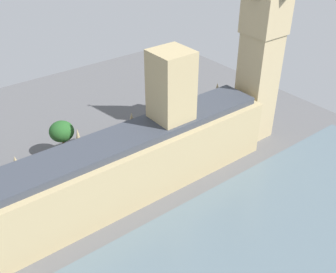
{
  "coord_description": "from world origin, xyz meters",
  "views": [
    {
      "loc": [
        -64.06,
        35.33,
        59.93
      ],
      "look_at": [
        1.0,
        -14.86,
        8.3
      ],
      "focal_mm": 42.97,
      "sensor_mm": 36.0,
      "label": 1
    }
  ],
  "objects_px": {
    "parliament_building": "(129,161)",
    "pedestrian_trailing": "(122,163)",
    "car_black_kerbside": "(172,131)",
    "double_decker_bus_opposite_hall": "(22,177)",
    "car_blue_near_tower": "(102,161)",
    "street_lamp_under_trees": "(164,104)",
    "clock_tower": "(263,35)",
    "plane_tree_corner": "(62,132)",
    "car_silver_midblock": "(127,149)"
  },
  "relations": [
    {
      "from": "parliament_building",
      "to": "pedestrian_trailing",
      "type": "height_order",
      "value": "parliament_building"
    },
    {
      "from": "car_black_kerbside",
      "to": "double_decker_bus_opposite_hall",
      "type": "distance_m",
      "value": 42.04
    },
    {
      "from": "parliament_building",
      "to": "double_decker_bus_opposite_hall",
      "type": "distance_m",
      "value": 25.95
    },
    {
      "from": "car_blue_near_tower",
      "to": "street_lamp_under_trees",
      "type": "distance_m",
      "value": 29.4
    },
    {
      "from": "parliament_building",
      "to": "clock_tower",
      "type": "bearing_deg",
      "value": -89.48
    },
    {
      "from": "clock_tower",
      "to": "double_decker_bus_opposite_hall",
      "type": "bearing_deg",
      "value": 74.43
    },
    {
      "from": "car_black_kerbside",
      "to": "double_decker_bus_opposite_hall",
      "type": "bearing_deg",
      "value": -95.02
    },
    {
      "from": "car_blue_near_tower",
      "to": "street_lamp_under_trees",
      "type": "bearing_deg",
      "value": 112.84
    },
    {
      "from": "car_black_kerbside",
      "to": "pedestrian_trailing",
      "type": "height_order",
      "value": "car_black_kerbside"
    },
    {
      "from": "double_decker_bus_opposite_hall",
      "to": "pedestrian_trailing",
      "type": "xyz_separation_m",
      "value": [
        -7.28,
        -22.35,
        -1.94
      ]
    },
    {
      "from": "clock_tower",
      "to": "car_blue_near_tower",
      "type": "distance_m",
      "value": 50.92
    },
    {
      "from": "plane_tree_corner",
      "to": "car_black_kerbside",
      "type": "bearing_deg",
      "value": -106.53
    },
    {
      "from": "car_black_kerbside",
      "to": "car_blue_near_tower",
      "type": "relative_size",
      "value": 1.07
    },
    {
      "from": "plane_tree_corner",
      "to": "clock_tower",
      "type": "bearing_deg",
      "value": -115.71
    },
    {
      "from": "pedestrian_trailing",
      "to": "plane_tree_corner",
      "type": "bearing_deg",
      "value": -53.69
    },
    {
      "from": "plane_tree_corner",
      "to": "street_lamp_under_trees",
      "type": "distance_m",
      "value": 33.18
    },
    {
      "from": "double_decker_bus_opposite_hall",
      "to": "plane_tree_corner",
      "type": "relative_size",
      "value": 1.08
    },
    {
      "from": "clock_tower",
      "to": "car_black_kerbside",
      "type": "bearing_deg",
      "value": 51.97
    },
    {
      "from": "parliament_building",
      "to": "street_lamp_under_trees",
      "type": "bearing_deg",
      "value": -49.66
    },
    {
      "from": "car_silver_midblock",
      "to": "double_decker_bus_opposite_hall",
      "type": "xyz_separation_m",
      "value": [
        2.81,
        26.94,
        1.75
      ]
    },
    {
      "from": "clock_tower",
      "to": "plane_tree_corner",
      "type": "relative_size",
      "value": 5.62
    },
    {
      "from": "pedestrian_trailing",
      "to": "car_blue_near_tower",
      "type": "bearing_deg",
      "value": -44.21
    },
    {
      "from": "clock_tower",
      "to": "plane_tree_corner",
      "type": "height_order",
      "value": "clock_tower"
    },
    {
      "from": "car_silver_midblock",
      "to": "street_lamp_under_trees",
      "type": "distance_m",
      "value": 21.65
    },
    {
      "from": "parliament_building",
      "to": "plane_tree_corner",
      "type": "height_order",
      "value": "parliament_building"
    },
    {
      "from": "car_blue_near_tower",
      "to": "clock_tower",
      "type": "bearing_deg",
      "value": 75.03
    },
    {
      "from": "car_black_kerbside",
      "to": "plane_tree_corner",
      "type": "bearing_deg",
      "value": -107.73
    },
    {
      "from": "clock_tower",
      "to": "pedestrian_trailing",
      "type": "bearing_deg",
      "value": 75.94
    },
    {
      "from": "double_decker_bus_opposite_hall",
      "to": "parliament_building",
      "type": "bearing_deg",
      "value": -128.31
    },
    {
      "from": "clock_tower",
      "to": "parliament_building",
      "type": "bearing_deg",
      "value": 90.52
    },
    {
      "from": "parliament_building",
      "to": "clock_tower",
      "type": "height_order",
      "value": "clock_tower"
    },
    {
      "from": "pedestrian_trailing",
      "to": "car_black_kerbside",
      "type": "bearing_deg",
      "value": -165.9
    },
    {
      "from": "parliament_building",
      "to": "plane_tree_corner",
      "type": "xyz_separation_m",
      "value": [
        22.68,
        5.53,
        -1.36
      ]
    },
    {
      "from": "car_black_kerbside",
      "to": "car_blue_near_tower",
      "type": "xyz_separation_m",
      "value": [
        -0.92,
        23.07,
        -0.0
      ]
    },
    {
      "from": "clock_tower",
      "to": "car_black_kerbside",
      "type": "relative_size",
      "value": 11.66
    },
    {
      "from": "clock_tower",
      "to": "street_lamp_under_trees",
      "type": "xyz_separation_m",
      "value": [
        22.99,
        13.3,
        -24.44
      ]
    },
    {
      "from": "parliament_building",
      "to": "car_silver_midblock",
      "type": "height_order",
      "value": "parliament_building"
    },
    {
      "from": "clock_tower",
      "to": "car_blue_near_tower",
      "type": "bearing_deg",
      "value": 72.45
    },
    {
      "from": "double_decker_bus_opposite_hall",
      "to": "pedestrian_trailing",
      "type": "relative_size",
      "value": 6.87
    },
    {
      "from": "street_lamp_under_trees",
      "to": "parliament_building",
      "type": "bearing_deg",
      "value": 130.34
    },
    {
      "from": "clock_tower",
      "to": "car_black_kerbside",
      "type": "xyz_separation_m",
      "value": [
        13.79,
        17.64,
        -27.75
      ]
    },
    {
      "from": "car_black_kerbside",
      "to": "plane_tree_corner",
      "type": "xyz_separation_m",
      "value": [
        8.52,
        28.7,
        6.28
      ]
    },
    {
      "from": "plane_tree_corner",
      "to": "street_lamp_under_trees",
      "type": "bearing_deg",
      "value": -88.81
    },
    {
      "from": "pedestrian_trailing",
      "to": "street_lamp_under_trees",
      "type": "height_order",
      "value": "street_lamp_under_trees"
    },
    {
      "from": "street_lamp_under_trees",
      "to": "car_silver_midblock",
      "type": "bearing_deg",
      "value": 115.52
    },
    {
      "from": "car_black_kerbside",
      "to": "car_silver_midblock",
      "type": "xyz_separation_m",
      "value": [
        -0.02,
        14.97,
        -0.0
      ]
    },
    {
      "from": "car_black_kerbside",
      "to": "double_decker_bus_opposite_hall",
      "type": "height_order",
      "value": "double_decker_bus_opposite_hall"
    },
    {
      "from": "double_decker_bus_opposite_hall",
      "to": "pedestrian_trailing",
      "type": "distance_m",
      "value": 23.59
    },
    {
      "from": "parliament_building",
      "to": "pedestrian_trailing",
      "type": "xyz_separation_m",
      "value": [
        9.68,
        -3.61,
        -7.84
      ]
    },
    {
      "from": "car_black_kerbside",
      "to": "pedestrian_trailing",
      "type": "relative_size",
      "value": 3.07
    }
  ]
}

